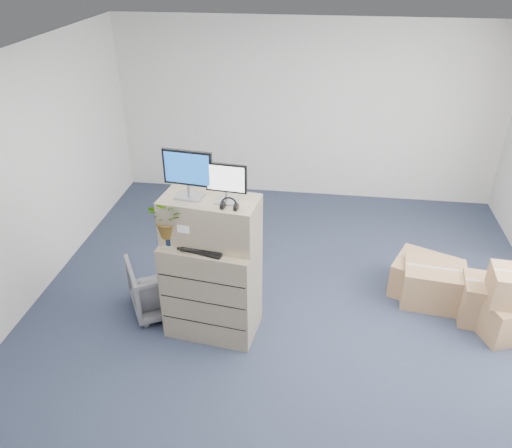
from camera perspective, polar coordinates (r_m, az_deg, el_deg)
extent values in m
plane|color=#282E48|center=(5.59, 3.32, -12.46)|extent=(7.00, 7.00, 0.00)
cube|color=silver|center=(7.99, 5.88, 12.66)|extent=(6.00, 0.02, 2.80)
cube|color=tan|center=(5.34, -5.03, -7.19)|extent=(1.01, 0.70, 1.11)
cube|color=tan|center=(4.95, -5.23, 0.47)|extent=(1.00, 0.59, 0.47)
cube|color=#99999E|center=(4.88, -7.58, 3.15)|extent=(0.28, 0.22, 0.02)
cylinder|color=#99999E|center=(4.85, -7.64, 3.86)|extent=(0.04, 0.04, 0.12)
cube|color=black|center=(4.75, -7.82, 6.38)|extent=(0.49, 0.10, 0.35)
cube|color=navy|center=(4.74, -7.91, 6.29)|extent=(0.44, 0.06, 0.30)
cube|color=#99999E|center=(4.76, -3.35, 2.62)|extent=(0.22, 0.17, 0.01)
cylinder|color=#99999E|center=(4.73, -3.37, 3.20)|extent=(0.03, 0.03, 0.09)
cube|color=black|center=(4.65, -3.44, 5.28)|extent=(0.40, 0.07, 0.28)
cube|color=white|center=(4.64, -3.49, 5.21)|extent=(0.36, 0.04, 0.25)
torus|color=black|center=(4.62, -3.06, 2.24)|extent=(0.16, 0.04, 0.16)
cube|color=black|center=(4.92, -6.16, -2.83)|extent=(0.50, 0.31, 0.02)
ellipsoid|color=silver|center=(4.88, -2.43, -2.94)|extent=(0.11, 0.09, 0.03)
cylinder|color=gray|center=(4.96, -4.90, -0.97)|extent=(0.07, 0.07, 0.25)
cube|color=silver|center=(5.07, -5.82, -1.74)|extent=(0.07, 0.06, 0.02)
cube|color=black|center=(5.03, -5.86, -1.04)|extent=(0.07, 0.04, 0.12)
cube|color=black|center=(5.01, -1.09, -1.76)|extent=(0.21, 0.15, 0.06)
cube|color=#427EE2|center=(4.93, -1.46, -1.29)|extent=(0.25, 0.18, 0.09)
cylinder|color=#92B08D|center=(5.07, -9.60, -2.10)|extent=(0.20, 0.20, 0.02)
cylinder|color=black|center=(5.03, -9.67, -1.40)|extent=(0.17, 0.17, 0.13)
imported|color=#245A19|center=(4.95, -9.83, 0.23)|extent=(0.47, 0.50, 0.32)
imported|color=slate|center=(5.83, -10.80, -6.56)|extent=(0.90, 0.89, 0.70)
cube|color=#A3744E|center=(6.23, 19.56, -6.55)|extent=(0.75, 0.61, 0.48)
cube|color=#A3744E|center=(6.11, 26.79, -9.38)|extent=(0.74, 0.68, 0.44)
cube|color=#A3744E|center=(6.35, 18.52, -5.80)|extent=(0.84, 0.81, 0.44)
cube|color=#A3744E|center=(6.17, 25.65, -8.15)|extent=(0.78, 0.56, 0.52)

